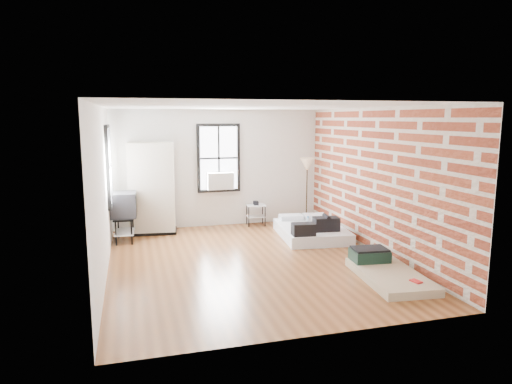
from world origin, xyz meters
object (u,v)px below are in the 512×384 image
object	(u,v)px
side_table	(256,209)
floor_lamp	(307,168)
wardrobe	(152,188)
tv_stand	(124,206)
mattress_main	(311,230)
mattress_bare	(385,271)

from	to	relation	value
side_table	floor_lamp	world-z (taller)	floor_lamp
wardrobe	tv_stand	xyz separation A→B (m)	(-0.61, -0.59, -0.27)
side_table	floor_lamp	size ratio (longest dim) A/B	0.37
mattress_main	side_table	world-z (taller)	side_table
side_table	tv_stand	bearing A→B (deg)	-167.87
mattress_main	side_table	bearing A→B (deg)	128.10
tv_stand	mattress_main	bearing A→B (deg)	-7.46
side_table	floor_lamp	xyz separation A→B (m)	(1.29, -0.07, 0.99)
wardrobe	tv_stand	distance (m)	0.89
mattress_bare	wardrobe	bearing A→B (deg)	136.78
mattress_bare	tv_stand	distance (m)	5.44
side_table	tv_stand	world-z (taller)	tv_stand
wardrobe	tv_stand	size ratio (longest dim) A/B	1.96
wardrobe	floor_lamp	xyz separation A→B (m)	(3.75, -0.00, 0.36)
wardrobe	side_table	world-z (taller)	wardrobe
side_table	tv_stand	distance (m)	3.16
wardrobe	mattress_bare	bearing A→B (deg)	-42.68
mattress_main	wardrobe	distance (m)	3.70
wardrobe	floor_lamp	distance (m)	3.77
floor_lamp	tv_stand	bearing A→B (deg)	-172.30
mattress_bare	floor_lamp	size ratio (longest dim) A/B	1.09
side_table	floor_lamp	bearing A→B (deg)	-3.10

